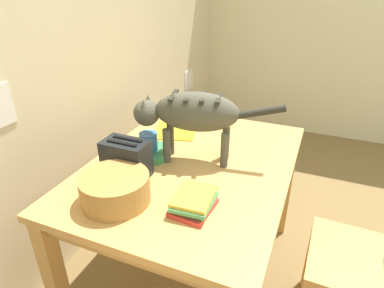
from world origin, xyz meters
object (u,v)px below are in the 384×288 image
(cat, at_px, (190,114))
(magazine, at_px, (175,131))
(toaster, at_px, (126,159))
(wooden_chair_far, at_px, (372,262))
(book_stack, at_px, (194,202))
(saucer_bowl, at_px, (149,153))
(dining_table, at_px, (192,178))
(coffee_mug, at_px, (149,141))
(wicker_basket, at_px, (115,188))

(cat, relative_size, magazine, 2.82)
(toaster, bearing_deg, cat, -39.63)
(magazine, xyz_separation_m, toaster, (-0.51, -0.00, 0.08))
(toaster, bearing_deg, wooden_chair_far, -80.72)
(cat, bearing_deg, book_stack, -168.18)
(saucer_bowl, xyz_separation_m, book_stack, (-0.31, -0.36, 0.02))
(cat, bearing_deg, saucer_bowl, 90.00)
(dining_table, relative_size, magazine, 5.10)
(saucer_bowl, height_order, magazine, saucer_bowl)
(cat, xyz_separation_m, magazine, (0.26, 0.21, -0.24))
(dining_table, bearing_deg, magazine, 37.97)
(cat, distance_m, coffee_mug, 0.26)
(cat, height_order, wicker_basket, cat)
(dining_table, bearing_deg, book_stack, -156.48)
(wicker_basket, bearing_deg, cat, -18.52)
(dining_table, bearing_deg, cat, 35.46)
(magazine, bearing_deg, book_stack, -164.87)
(coffee_mug, xyz_separation_m, toaster, (-0.20, -0.00, 0.01))
(wooden_chair_far, bearing_deg, wicker_basket, 110.86)
(magazine, distance_m, toaster, 0.51)
(dining_table, relative_size, coffee_mug, 9.36)
(cat, relative_size, book_stack, 3.49)
(dining_table, bearing_deg, saucer_bowl, 94.43)
(coffee_mug, bearing_deg, magazine, 0.71)
(coffee_mug, xyz_separation_m, wicker_basket, (-0.38, -0.06, -0.02))
(coffee_mug, bearing_deg, toaster, -179.75)
(dining_table, bearing_deg, wooden_chair_far, -92.84)
(cat, xyz_separation_m, coffee_mug, (-0.04, 0.20, -0.16))
(book_stack, bearing_deg, dining_table, 23.52)
(cat, xyz_separation_m, toaster, (-0.24, 0.20, -0.15))
(toaster, relative_size, wooden_chair_far, 0.21)
(saucer_bowl, xyz_separation_m, wooden_chair_far, (-0.02, -1.06, -0.29))
(cat, height_order, magazine, cat)
(coffee_mug, relative_size, wicker_basket, 0.48)
(dining_table, xyz_separation_m, wicker_basket, (-0.40, 0.16, 0.15))
(magazine, height_order, book_stack, book_stack)
(book_stack, bearing_deg, wooden_chair_far, -68.13)
(magazine, xyz_separation_m, wicker_basket, (-0.69, -0.06, 0.06))
(coffee_mug, xyz_separation_m, wooden_chair_far, (-0.03, -1.06, -0.35))
(cat, xyz_separation_m, wooden_chair_far, (-0.07, -0.86, -0.51))
(dining_table, distance_m, toaster, 0.36)
(coffee_mug, distance_m, wooden_chair_far, 1.12)
(dining_table, distance_m, book_stack, 0.37)
(saucer_bowl, bearing_deg, coffee_mug, 0.00)
(saucer_bowl, distance_m, book_stack, 0.48)
(dining_table, height_order, cat, cat)
(cat, xyz_separation_m, wicker_basket, (-0.42, 0.14, -0.18))
(cat, xyz_separation_m, book_stack, (-0.35, -0.16, -0.21))
(dining_table, relative_size, cat, 1.81)
(dining_table, height_order, toaster, toaster)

